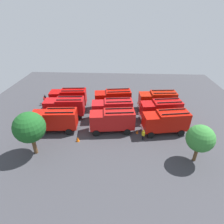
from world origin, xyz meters
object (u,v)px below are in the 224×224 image
Objects in this scene: fire_truck_1 at (113,98)px; fire_truck_5 at (65,106)px; firefighter_3 at (119,110)px; fire_truck_4 at (112,109)px; fire_truck_0 at (157,100)px; tree_1 at (29,128)px; fire_truck_7 at (113,120)px; firefighter_4 at (78,96)px; fire_truck_2 at (69,97)px; tree_0 at (200,139)px; fire_truck_6 at (166,121)px; traffic_cone_0 at (78,139)px; fire_truck_3 at (161,109)px; firefighter_2 at (45,98)px; firefighter_1 at (143,135)px; firefighter_0 at (44,100)px; traffic_cone_1 at (137,132)px; fire_truck_8 at (55,119)px.

fire_truck_1 and fire_truck_5 have the same top height.
fire_truck_4 is at bearing 83.09° from firefighter_3.
tree_1 reaches higher than fire_truck_0.
fire_truck_7 is 4.51× the size of firefighter_4.
tree_0 reaches higher than fire_truck_2.
fire_truck_2 is 19.31m from fire_truck_6.
tree_1 is at bearing 28.13° from traffic_cone_0.
fire_truck_3 reaches higher than firefighter_2.
firefighter_4 is (8.04, -7.63, -1.24)m from fire_truck_4.
firefighter_4 is at bearing -30.40° from fire_truck_1.
tree_0 reaches higher than fire_truck_5.
fire_truck_1 and fire_truck_6 have the same top height.
fire_truck_0 is 7.82m from firefighter_3.
fire_truck_5 is 0.99× the size of fire_truck_7.
fire_truck_4 is at bearing -116.33° from firefighter_2.
fire_truck_5 reaches higher than firefighter_1.
firefighter_3 is at bearing -174.62° from fire_truck_5.
firefighter_1 is 1.06× the size of firefighter_3.
tree_0 is (-11.13, 6.02, 1.43)m from fire_truck_7.
tree_1 is (18.77, 5.81, 2.10)m from fire_truck_6.
fire_truck_0 is 23.13m from firefighter_0.
fire_truck_3 is at bearing -134.72° from traffic_cone_1.
firefighter_4 is at bearing -79.40° from firefighter_2.
fire_truck_2 reaches higher than firefighter_4.
firefighter_0 is at bearing -66.63° from firefighter_1.
fire_truck_3 reaches higher than firefighter_0.
fire_truck_5 is 9.89× the size of traffic_cone_0.
traffic_cone_1 is at bearing 167.16° from fire_truck_7.
fire_truck_8 is at bearing -0.31° from traffic_cone_1.
fire_truck_1 is at bearing -5.66° from fire_truck_0.
fire_truck_8 reaches higher than firefighter_3.
traffic_cone_0 is at bearing 105.90° from fire_truck_2.
fire_truck_3 is 18.23m from firefighter_4.
fire_truck_0 reaches higher than traffic_cone_0.
tree_0 is (-20.33, 14.04, 1.43)m from fire_truck_2.
fire_truck_0 is 0.99× the size of fire_truck_4.
firefighter_4 is at bearing -32.31° from fire_truck_3.
fire_truck_4 is 15.77m from firefighter_2.
fire_truck_4 reaches higher than firefighter_0.
firefighter_2 is 1.08× the size of firefighter_4.
fire_truck_6 is 9.40m from firefighter_3.
fire_truck_4 is 1.18× the size of tree_1.
firefighter_1 is (-4.75, 2.06, -1.18)m from fire_truck_7.
fire_truck_7 is at bearing 151.22° from fire_truck_5.
firefighter_2 is at bearing -13.83° from fire_truck_1.
fire_truck_3 and fire_truck_5 have the same top height.
fire_truck_3 is at bearing -161.27° from fire_truck_7.
fire_truck_0 is at bearing -98.91° from fire_truck_3.
fire_truck_4 is at bearing 173.69° from fire_truck_5.
fire_truck_4 is at bearing -44.66° from traffic_cone_1.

